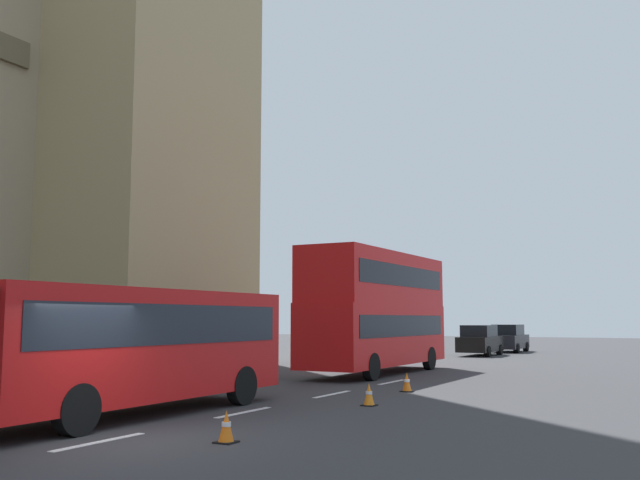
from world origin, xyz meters
TOP-DOWN VIEW (x-y plane):
  - ground_plane at (0.00, 0.00)m, footprint 160.00×160.00m
  - lane_centre_marking at (-0.31, 0.00)m, footprint 29.80×0.16m
  - double_decker_bus at (16.80, 2.00)m, footprint 9.72×2.54m
  - sedan_lead at (32.89, 2.18)m, footprint 4.40×1.86m
  - sedan_trailing at (38.46, 1.75)m, footprint 4.40×1.86m
  - traffic_cone_west at (0.71, -2.07)m, footprint 0.36×0.36m
  - traffic_cone_middle at (6.90, -2.10)m, footprint 0.36×0.36m
  - traffic_cone_east at (10.68, -1.67)m, footprint 0.36×0.36m

SIDE VIEW (x-z plane):
  - ground_plane at x=0.00m, z-range 0.00..0.00m
  - lane_centre_marking at x=-0.31m, z-range 0.00..0.01m
  - traffic_cone_west at x=0.71m, z-range -0.01..0.57m
  - traffic_cone_middle at x=6.90m, z-range -0.01..0.57m
  - traffic_cone_east at x=10.68m, z-range -0.01..0.57m
  - sedan_lead at x=32.89m, z-range -0.01..1.84m
  - sedan_trailing at x=38.46m, z-range -0.01..1.84m
  - double_decker_bus at x=16.80m, z-range 0.26..5.16m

